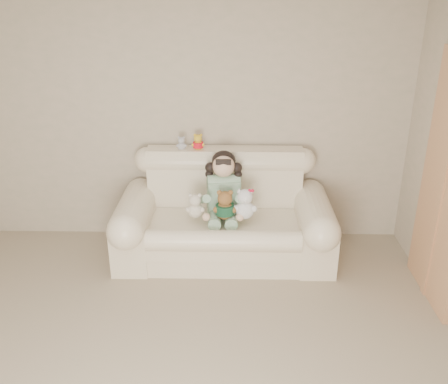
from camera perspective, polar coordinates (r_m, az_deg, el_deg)
wall_back at (r=5.08m, az=-4.36°, el=8.45°), size 4.50×0.00×4.50m
sofa at (r=4.85m, az=0.02°, el=-2.09°), size 2.10×0.95×1.03m
door_panel at (r=4.44m, az=24.14°, el=0.84°), size 0.06×0.90×2.10m
seated_child at (r=4.83m, az=-0.05°, el=0.90°), size 0.47×0.55×0.67m
brown_teddy at (r=4.64m, az=0.11°, el=-1.16°), size 0.25×0.20×0.34m
white_cat at (r=4.65m, az=2.40°, el=-0.99°), size 0.26×0.22×0.36m
cream_teddy at (r=4.69m, az=-3.33°, el=-1.30°), size 0.19×0.15×0.29m
yellow_mini_bear at (r=4.97m, az=-2.99°, el=5.89°), size 0.14×0.11×0.20m
grey_mini_plush at (r=4.99m, az=-4.88°, el=5.71°), size 0.11×0.09×0.17m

